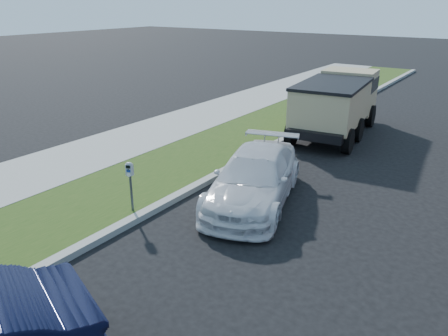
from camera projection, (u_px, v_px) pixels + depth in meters
The scene contains 5 objects.
ground at pixel (251, 238), 9.48m from camera, with size 120.00×120.00×0.00m, color black.
streetside at pixel (134, 159), 13.94m from camera, with size 6.12×50.00×0.15m.
parking_meter at pixel (130, 176), 10.12m from camera, with size 0.20×0.16×1.23m.
white_wagon at pixel (256, 177), 11.01m from camera, with size 1.83×4.49×1.30m, color silver.
dump_truck at pixel (338, 101), 16.57m from camera, with size 2.77×5.80×2.20m.
Camera 1 is at (4.22, -7.17, 4.82)m, focal length 35.00 mm.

